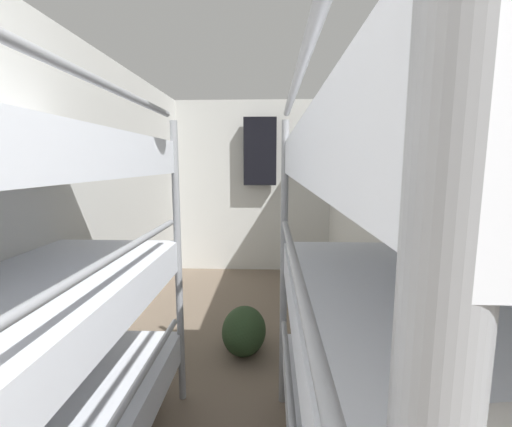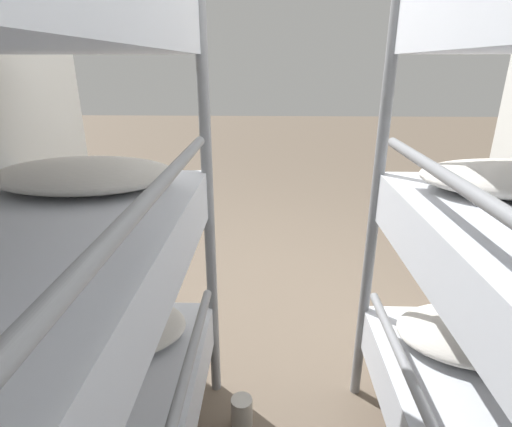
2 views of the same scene
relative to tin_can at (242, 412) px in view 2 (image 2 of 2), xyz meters
name	(u,v)px [view 2 (image 2 of 2)]	position (x,y,z in m)	size (l,w,h in m)	color
ground_plane	(282,317)	(-0.19, -0.78, -0.07)	(20.00, 20.00, 0.00)	#6B5B4C
tin_can	(242,412)	(0.00, 0.00, 0.00)	(0.09, 0.09, 0.13)	#B7B2A8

